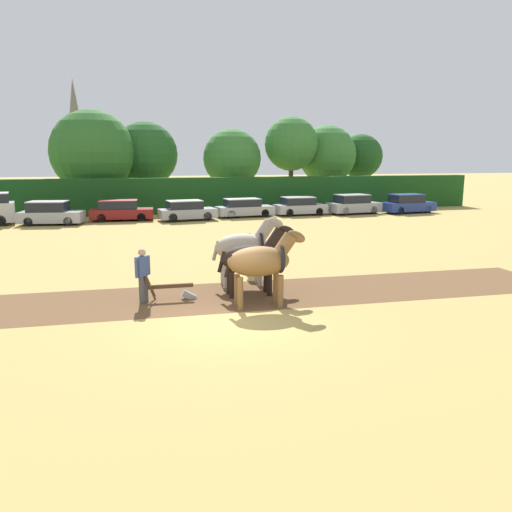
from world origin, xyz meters
The scene contains 23 objects.
ground_plane centered at (0.00, 0.00, 0.00)m, with size 240.00×240.00×0.00m, color #A88E4C.
plowed_furrow_strip centered at (-3.45, 2.64, 0.00)m, with size 31.35×3.65×0.01m, color brown.
hedgerow centered at (0.00, 28.30, 1.45)m, with size 57.63×1.23×2.91m, color #194719.
tree_left centered at (-4.81, 32.79, 4.98)m, with size 7.13×7.13×8.56m.
tree_center_left centered at (-0.24, 34.70, 4.83)m, with size 5.88×5.88×7.78m.
tree_center centered at (7.54, 33.08, 4.46)m, with size 5.37×5.37×7.16m.
tree_center_right centered at (13.28, 32.88, 5.79)m, with size 5.08×5.08×8.35m.
tree_right centered at (17.51, 34.11, 4.81)m, with size 5.74×5.74×7.69m.
tree_far_right centered at (21.58, 34.91, 4.65)m, with size 4.51×4.51×6.93m.
church_spire centered at (-7.60, 54.41, 7.36)m, with size 2.17×2.17×14.07m.
draft_horse_lead_left centered at (1.30, 1.11, 1.40)m, with size 2.58×1.03×2.39m.
draft_horse_lead_right centered at (1.38, 2.43, 1.27)m, with size 2.68×0.96×2.37m.
draft_horse_trail_left centered at (1.42, 3.76, 1.40)m, with size 2.64×1.07×2.48m.
plow centered at (-1.20, 2.54, 0.32)m, with size 1.69×0.48×1.13m.
farmer_at_plow centered at (-2.17, 2.42, 1.01)m, with size 0.48×0.55×1.73m.
farmer_beside_team centered at (1.98, 5.41, 0.92)m, with size 0.49×0.46×1.61m.
parked_car_left centered at (-7.34, 23.38, 0.76)m, with size 4.40×2.52×1.60m.
parked_car_center_left centered at (-2.70, 24.45, 0.72)m, with size 4.56×2.07×1.49m.
parked_car_center centered at (1.92, 23.30, 0.71)m, with size 4.25×2.22×1.47m.
parked_car_center_right centered at (6.50, 24.34, 0.69)m, with size 4.53×2.11×1.42m.
parked_car_right centered at (11.09, 24.41, 0.70)m, with size 4.15×2.01×1.46m.
parked_car_far_right centered at (15.60, 24.06, 0.76)m, with size 4.44×2.32×1.59m.
parked_car_end_right centered at (20.28, 23.53, 0.75)m, with size 4.56×2.20×1.57m.
Camera 1 is at (-2.75, -13.03, 4.44)m, focal length 35.00 mm.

